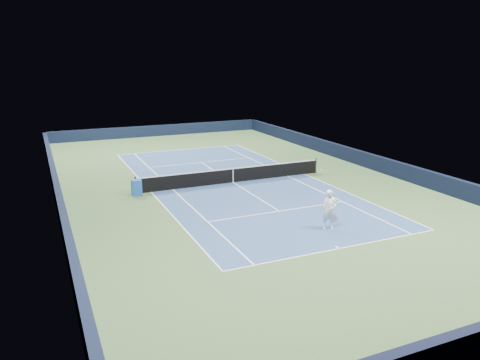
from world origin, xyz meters
name	(u,v)px	position (x,y,z in m)	size (l,w,h in m)	color
ground	(233,182)	(0.00, 0.00, 0.00)	(40.00, 40.00, 0.00)	#3C5D33
wall_far	(158,131)	(0.00, 19.82, 0.55)	(22.00, 0.35, 1.10)	#101932
wall_right	(366,160)	(10.82, 0.00, 0.55)	(0.35, 40.00, 1.10)	black
wall_left	(58,194)	(-10.82, 0.00, 0.55)	(0.35, 40.00, 1.10)	black
court_surface	(233,182)	(0.00, 0.00, 0.00)	(10.97, 23.77, 0.01)	#2C4B7C
baseline_far	(181,150)	(0.00, 11.88, 0.01)	(10.97, 0.08, 0.00)	white
baseline_near	(339,249)	(0.00, -11.88, 0.01)	(10.97, 0.08, 0.00)	white
sideline_doubles_right	(304,174)	(5.49, 0.00, 0.01)	(0.08, 23.77, 0.00)	white
sideline_doubles_left	(151,192)	(-5.49, 0.00, 0.01)	(0.08, 23.77, 0.00)	white
sideline_singles_right	(287,176)	(4.12, 0.00, 0.01)	(0.08, 23.77, 0.00)	white
sideline_singles_left	(173,189)	(-4.12, 0.00, 0.01)	(0.08, 23.77, 0.00)	white
service_line_far	(201,162)	(0.00, 6.40, 0.01)	(8.23, 0.08, 0.00)	white
service_line_near	(279,211)	(0.00, -6.40, 0.01)	(8.23, 0.08, 0.00)	white
center_service_line	(233,182)	(0.00, 0.00, 0.01)	(0.08, 12.80, 0.00)	white
center_mark_far	(181,150)	(0.00, 11.73, 0.01)	(0.08, 0.30, 0.00)	white
center_mark_near	(337,247)	(0.00, -11.73, 0.01)	(0.08, 0.30, 0.00)	white
tennis_net	(233,175)	(0.00, 0.00, 0.50)	(12.90, 0.10, 1.07)	black
sponsor_cube	(137,187)	(-6.40, -0.26, 0.48)	(0.64, 0.57, 0.96)	blue
tennis_player	(329,210)	(0.94, -9.66, 0.97)	(0.90, 1.36, 2.73)	white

